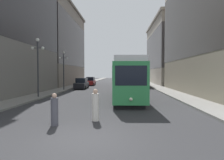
{
  "coord_description": "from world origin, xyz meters",
  "views": [
    {
      "loc": [
        1.38,
        -7.06,
        2.59
      ],
      "look_at": [
        0.55,
        9.27,
        2.01
      ],
      "focal_mm": 29.79,
      "sensor_mm": 36.0,
      "label": 1
    }
  ],
  "objects_px": {
    "parked_car_left_mid": "(82,84)",
    "parked_car_left_near": "(90,81)",
    "lamp_post_left_far": "(64,65)",
    "transit_bus": "(140,77)",
    "lamp_post_left_near": "(38,59)",
    "pedestrian_crossing_far": "(55,110)",
    "streetcar": "(126,78)",
    "pedestrian_crossing_near": "(95,106)"
  },
  "relations": [
    {
      "from": "transit_bus",
      "to": "lamp_post_left_near",
      "type": "distance_m",
      "value": 23.57
    },
    {
      "from": "transit_bus",
      "to": "parked_car_left_mid",
      "type": "bearing_deg",
      "value": -143.61
    },
    {
      "from": "lamp_post_left_near",
      "to": "streetcar",
      "type": "bearing_deg",
      "value": 0.08
    },
    {
      "from": "transit_bus",
      "to": "pedestrian_crossing_far",
      "type": "relative_size",
      "value": 7.0
    },
    {
      "from": "pedestrian_crossing_far",
      "to": "lamp_post_left_near",
      "type": "xyz_separation_m",
      "value": [
        -5.35,
        9.87,
        3.36
      ]
    },
    {
      "from": "parked_car_left_near",
      "to": "parked_car_left_mid",
      "type": "relative_size",
      "value": 0.92
    },
    {
      "from": "transit_bus",
      "to": "lamp_post_left_far",
      "type": "relative_size",
      "value": 1.95
    },
    {
      "from": "lamp_post_left_near",
      "to": "parked_car_left_mid",
      "type": "bearing_deg",
      "value": 81.27
    },
    {
      "from": "transit_bus",
      "to": "lamp_post_left_far",
      "type": "height_order",
      "value": "lamp_post_left_far"
    },
    {
      "from": "streetcar",
      "to": "lamp_post_left_far",
      "type": "xyz_separation_m",
      "value": [
        -9.12,
        8.59,
        1.82
      ]
    },
    {
      "from": "parked_car_left_near",
      "to": "lamp_post_left_far",
      "type": "xyz_separation_m",
      "value": [
        -1.9,
        -12.67,
        3.08
      ]
    },
    {
      "from": "parked_car_left_mid",
      "to": "lamp_post_left_near",
      "type": "xyz_separation_m",
      "value": [
        -1.9,
        -12.37,
        3.27
      ]
    },
    {
      "from": "pedestrian_crossing_far",
      "to": "pedestrian_crossing_near",
      "type": "bearing_deg",
      "value": 145.78
    },
    {
      "from": "lamp_post_left_far",
      "to": "transit_bus",
      "type": "bearing_deg",
      "value": 41.8
    },
    {
      "from": "lamp_post_left_far",
      "to": "pedestrian_crossing_near",
      "type": "bearing_deg",
      "value": -67.43
    },
    {
      "from": "parked_car_left_mid",
      "to": "pedestrian_crossing_far",
      "type": "bearing_deg",
      "value": -82.11
    },
    {
      "from": "streetcar",
      "to": "pedestrian_crossing_near",
      "type": "bearing_deg",
      "value": -103.97
    },
    {
      "from": "parked_car_left_mid",
      "to": "lamp_post_left_near",
      "type": "height_order",
      "value": "lamp_post_left_near"
    },
    {
      "from": "streetcar",
      "to": "pedestrian_crossing_far",
      "type": "height_order",
      "value": "streetcar"
    },
    {
      "from": "parked_car_left_mid",
      "to": "lamp_post_left_far",
      "type": "relative_size",
      "value": 0.81
    },
    {
      "from": "parked_car_left_near",
      "to": "lamp_post_left_far",
      "type": "height_order",
      "value": "lamp_post_left_far"
    },
    {
      "from": "parked_car_left_near",
      "to": "pedestrian_crossing_near",
      "type": "relative_size",
      "value": 2.47
    },
    {
      "from": "lamp_post_left_near",
      "to": "lamp_post_left_far",
      "type": "height_order",
      "value": "lamp_post_left_near"
    },
    {
      "from": "lamp_post_left_far",
      "to": "parked_car_left_mid",
      "type": "bearing_deg",
      "value": 63.22
    },
    {
      "from": "parked_car_left_near",
      "to": "lamp_post_left_far",
      "type": "distance_m",
      "value": 13.18
    },
    {
      "from": "streetcar",
      "to": "pedestrian_crossing_near",
      "type": "height_order",
      "value": "streetcar"
    },
    {
      "from": "transit_bus",
      "to": "pedestrian_crossing_near",
      "type": "height_order",
      "value": "transit_bus"
    },
    {
      "from": "transit_bus",
      "to": "parked_car_left_mid",
      "type": "distance_m",
      "value": 13.06
    },
    {
      "from": "lamp_post_left_near",
      "to": "parked_car_left_near",
      "type": "bearing_deg",
      "value": 84.9
    },
    {
      "from": "streetcar",
      "to": "transit_bus",
      "type": "height_order",
      "value": "streetcar"
    },
    {
      "from": "pedestrian_crossing_near",
      "to": "lamp_post_left_near",
      "type": "bearing_deg",
      "value": 7.97
    },
    {
      "from": "lamp_post_left_far",
      "to": "parked_car_left_near",
      "type": "bearing_deg",
      "value": 81.47
    },
    {
      "from": "parked_car_left_near",
      "to": "parked_car_left_mid",
      "type": "xyz_separation_m",
      "value": [
        -0.0,
        -8.91,
        0.0
      ]
    },
    {
      "from": "streetcar",
      "to": "pedestrian_crossing_far",
      "type": "xyz_separation_m",
      "value": [
        -3.77,
        -9.89,
        -1.35
      ]
    },
    {
      "from": "transit_bus",
      "to": "parked_car_left_near",
      "type": "relative_size",
      "value": 2.61
    },
    {
      "from": "transit_bus",
      "to": "pedestrian_crossing_near",
      "type": "relative_size",
      "value": 6.45
    },
    {
      "from": "lamp_post_left_near",
      "to": "transit_bus",
      "type": "bearing_deg",
      "value": 57.66
    },
    {
      "from": "parked_car_left_mid",
      "to": "parked_car_left_near",
      "type": "bearing_deg",
      "value": 89.08
    },
    {
      "from": "pedestrian_crossing_far",
      "to": "parked_car_left_near",
      "type": "bearing_deg",
      "value": -146.33
    },
    {
      "from": "parked_car_left_near",
      "to": "pedestrian_crossing_near",
      "type": "xyz_separation_m",
      "value": [
        5.35,
        -30.12,
        -0.03
      ]
    },
    {
      "from": "streetcar",
      "to": "transit_bus",
      "type": "bearing_deg",
      "value": 78.09
    },
    {
      "from": "pedestrian_crossing_near",
      "to": "lamp_post_left_near",
      "type": "xyz_separation_m",
      "value": [
        -7.25,
        8.84,
        3.3
      ]
    }
  ]
}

